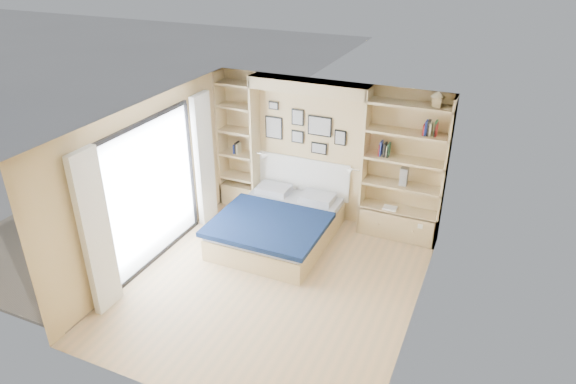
% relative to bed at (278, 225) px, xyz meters
% --- Properties ---
extents(ground, '(4.50, 4.50, 0.00)m').
position_rel_bed_xyz_m(ground, '(0.45, -1.17, -0.28)').
color(ground, tan).
rests_on(ground, ground).
extents(room_shell, '(4.50, 4.50, 4.50)m').
position_rel_bed_xyz_m(room_shell, '(0.06, 0.35, 0.80)').
color(room_shell, tan).
rests_on(room_shell, ground).
extents(bed, '(1.75, 2.15, 1.07)m').
position_rel_bed_xyz_m(bed, '(0.00, 0.00, 0.00)').
color(bed, '#CFB486').
rests_on(bed, ground).
extents(photo_gallery, '(1.48, 0.02, 0.82)m').
position_rel_bed_xyz_m(photo_gallery, '(-0.00, 1.05, 1.33)').
color(photo_gallery, black).
rests_on(photo_gallery, ground).
extents(reading_lamps, '(1.92, 0.12, 0.15)m').
position_rel_bed_xyz_m(reading_lamps, '(0.15, 0.83, 0.82)').
color(reading_lamps, silver).
rests_on(reading_lamps, ground).
extents(shelf_decor, '(3.53, 0.23, 2.03)m').
position_rel_bed_xyz_m(shelf_decor, '(1.58, 0.89, 1.42)').
color(shelf_decor, '#A51E1E').
rests_on(shelf_decor, ground).
extents(deck, '(3.20, 4.00, 0.05)m').
position_rel_bed_xyz_m(deck, '(-3.15, -1.17, -0.28)').
color(deck, '#756857').
rests_on(deck, ground).
extents(deck_chair, '(0.44, 0.73, 0.73)m').
position_rel_bed_xyz_m(deck_chair, '(-2.64, -0.68, 0.07)').
color(deck_chair, tan).
rests_on(deck_chair, ground).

